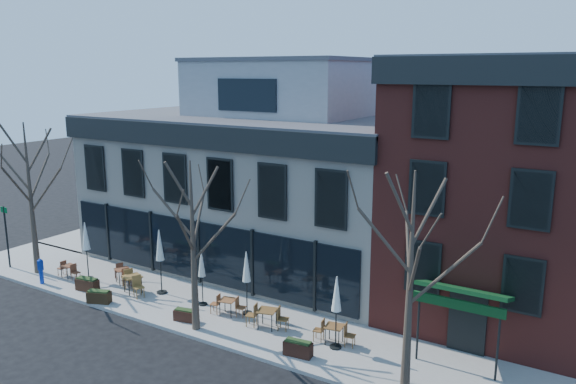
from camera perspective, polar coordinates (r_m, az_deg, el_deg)
The scene contains 25 objects.
ground at distance 28.74m, azimuth -8.77°, elevation -9.53°, with size 120.00×120.00×0.00m, color black.
sidewalk_front at distance 25.28m, azimuth -6.22°, elevation -12.42°, with size 33.50×4.70×0.15m, color gray.
sidewalk_side at distance 40.28m, azimuth -15.53°, elevation -3.34°, with size 4.50×12.00×0.15m, color gray.
corner_building at distance 31.25m, azimuth -2.95°, elevation 1.41°, with size 18.39×10.39×11.10m.
red_brick_building at distance 26.06m, azimuth 21.06°, elevation 0.45°, with size 8.20×11.78×11.18m.
tree_corner at distance 31.68m, azimuth -24.68°, elevation -0.44°, with size 3.93×3.98×7.92m.
tree_mid at distance 22.83m, azimuth -9.61°, elevation -5.26°, with size 3.50×3.55×7.04m.
tree_right at distance 18.41m, azimuth 12.31°, elevation -8.98°, with size 3.72×3.77×7.48m.
sign_pole at distance 33.68m, azimuth -26.70°, elevation -3.74°, with size 0.50×0.10×3.40m.
call_box at distance 30.80m, azimuth -23.81°, elevation -7.28°, with size 0.26×0.26×1.33m.
cafe_set_0 at distance 31.16m, azimuth -21.39°, elevation -7.39°, with size 1.58×0.66×0.83m.
cafe_set_1 at distance 29.63m, azimuth -16.44°, elevation -7.98°, with size 1.70×1.05×0.88m.
cafe_set_2 at distance 28.20m, azimuth -15.49°, elevation -8.81°, with size 1.98×1.19×1.03m.
cafe_set_3 at distance 25.04m, azimuth -6.13°, elevation -11.36°, with size 1.69×0.79×0.87m.
cafe_set_4 at distance 23.74m, azimuth -2.13°, elevation -12.53°, with size 1.90×0.94×0.97m.
cafe_set_5 at distance 22.59m, azimuth 4.71°, elevation -14.02°, with size 1.75×0.79×0.90m.
umbrella_0 at distance 30.16m, azimuth -19.86°, elevation -4.54°, with size 0.48×0.48×2.99m.
umbrella_1 at distance 27.26m, azimuth -12.91°, elevation -5.64°, with size 0.50×0.50×3.14m.
umbrella_2 at distance 25.70m, azimuth -8.76°, elevation -7.48°, with size 0.42×0.42×2.60m.
umbrella_3 at distance 24.51m, azimuth -4.25°, elevation -7.92°, with size 0.46×0.46×2.85m.
umbrella_4 at distance 21.62m, azimuth 4.94°, elevation -10.66°, with size 0.46×0.46×2.90m.
planter_0 at distance 29.18m, azimuth -19.72°, elevation -8.81°, with size 1.20×0.62×0.64m.
planter_1 at distance 27.56m, azimuth -18.64°, elevation -10.03°, with size 1.15×0.79×0.60m.
planter_2 at distance 24.83m, azimuth -10.44°, elevation -12.19°, with size 0.99×0.56×0.52m.
planter_3 at distance 21.74m, azimuth 1.03°, elevation -15.58°, with size 1.12×0.55×0.61m.
Camera 1 is at (17.47, -20.21, 10.61)m, focal length 35.00 mm.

